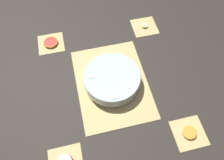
{
  "coord_description": "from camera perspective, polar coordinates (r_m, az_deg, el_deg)",
  "views": [
    {
      "loc": [
        -0.55,
        0.13,
        1.02
      ],
      "look_at": [
        0.0,
        0.0,
        0.03
      ],
      "focal_mm": 35.0,
      "sensor_mm": 36.0,
      "label": 1
    }
  ],
  "objects": [
    {
      "name": "orange_slice_whole",
      "position": [
        1.11,
        19.6,
        -12.8
      ],
      "size": [
        0.07,
        0.07,
        0.01
      ],
      "color": "#F9A338",
      "rests_on": "coaster_mat_near_left"
    },
    {
      "name": "bamboo_mat_center",
      "position": [
        1.16,
        0.0,
        -0.79
      ],
      "size": [
        0.5,
        0.37,
        0.01
      ],
      "color": "#D6B775",
      "rests_on": "ground_plane"
    },
    {
      "name": "banana_coin_single",
      "position": [
        1.41,
        8.51,
        13.84
      ],
      "size": [
        0.04,
        0.04,
        0.01
      ],
      "color": "#F4EABC",
      "rests_on": "coaster_mat_near_right"
    },
    {
      "name": "fruit_salad_bowl",
      "position": [
        1.12,
        -0.01,
        0.32
      ],
      "size": [
        0.29,
        0.29,
        0.08
      ],
      "color": "silver",
      "rests_on": "bamboo_mat_center"
    },
    {
      "name": "coaster_mat_near_left",
      "position": [
        1.12,
        19.48,
        -12.93
      ],
      "size": [
        0.15,
        0.15,
        0.01
      ],
      "color": "#D6B775",
      "rests_on": "ground_plane"
    },
    {
      "name": "coaster_mat_near_right",
      "position": [
        1.42,
        8.47,
        13.63
      ],
      "size": [
        0.15,
        0.15,
        0.01
      ],
      "color": "#D6B775",
      "rests_on": "ground_plane"
    },
    {
      "name": "ground_plane",
      "position": [
        1.16,
        0.0,
        -0.86
      ],
      "size": [
        6.0,
        6.0,
        0.0
      ],
      "primitive_type": "plane",
      "color": "#2D2823"
    },
    {
      "name": "coaster_mat_far_right",
      "position": [
        1.36,
        -15.64,
        9.2
      ],
      "size": [
        0.15,
        0.15,
        0.01
      ],
      "color": "#D6B775",
      "rests_on": "ground_plane"
    },
    {
      "name": "grapefruit_slice",
      "position": [
        1.36,
        -15.73,
        9.43
      ],
      "size": [
        0.09,
        0.09,
        0.01
      ],
      "color": "red",
      "rests_on": "coaster_mat_far_right"
    }
  ]
}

